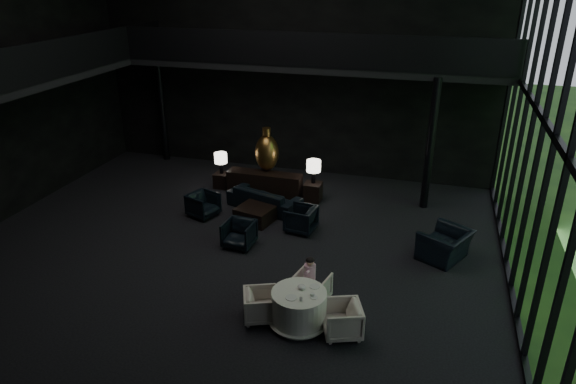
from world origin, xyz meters
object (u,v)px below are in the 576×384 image
(sofa, at_px, (264,194))
(window_armchair, at_px, (446,238))
(lounge_armchair_south, at_px, (239,233))
(dining_chair_north, at_px, (311,288))
(bronze_urn, at_px, (267,152))
(dining_chair_east, at_px, (342,318))
(coffee_table, at_px, (256,214))
(dining_table, at_px, (299,310))
(lounge_armchair_east, at_px, (301,217))
(side_table_left, at_px, (222,180))
(table_lamp_right, at_px, (314,167))
(child, at_px, (310,268))
(console, at_px, (265,184))
(dining_chair_west, at_px, (261,305))
(table_lamp_left, at_px, (221,159))
(side_table_right, at_px, (313,192))
(lounge_armchair_west, at_px, (203,203))

(sofa, relative_size, window_armchair, 1.88)
(lounge_armchair_south, height_order, dining_chair_north, lounge_armchair_south)
(bronze_urn, distance_m, window_armchair, 6.36)
(sofa, bearing_deg, dining_chair_north, 137.21)
(window_armchair, height_order, dining_chair_east, window_armchair)
(coffee_table, bearing_deg, dining_table, -60.11)
(lounge_armchair_east, bearing_deg, side_table_left, -116.32)
(table_lamp_right, bearing_deg, child, -77.15)
(console, relative_size, dining_chair_west, 3.68)
(table_lamp_left, relative_size, child, 1.27)
(sofa, height_order, dining_chair_north, sofa)
(bronze_urn, relative_size, table_lamp_right, 1.89)
(console, bearing_deg, sofa, -71.62)
(lounge_armchair_south, bearing_deg, console, 100.97)
(table_lamp_left, bearing_deg, child, -50.47)
(dining_chair_east, bearing_deg, lounge_armchair_east, -175.24)
(bronze_urn, bearing_deg, window_armchair, -26.35)
(table_lamp_left, height_order, lounge_armchair_south, table_lamp_left)
(side_table_right, bearing_deg, child, -77.04)
(lounge_armchair_west, bearing_deg, sofa, -37.91)
(lounge_armchair_south, height_order, coffee_table, lounge_armchair_south)
(side_table_right, height_order, sofa, sofa)
(console, xyz_separation_m, dining_chair_east, (3.71, -6.16, -0.01))
(side_table_left, distance_m, lounge_armchair_east, 4.08)
(table_lamp_right, relative_size, lounge_armchair_south, 0.95)
(side_table_left, distance_m, dining_chair_north, 7.05)
(window_armchair, height_order, coffee_table, window_armchair)
(table_lamp_right, xyz_separation_m, window_armchair, (4.05, -2.60, -0.54))
(bronze_urn, height_order, table_lamp_right, bronze_urn)
(window_armchair, distance_m, coffee_table, 5.35)
(console, relative_size, side_table_right, 4.16)
(console, xyz_separation_m, dining_table, (2.79, -6.06, -0.06))
(sofa, bearing_deg, lounge_armchair_south, 109.17)
(console, relative_size, window_armchair, 1.82)
(lounge_armchair_east, bearing_deg, bronze_urn, -135.31)
(window_armchair, distance_m, child, 3.85)
(side_table_right, xyz_separation_m, coffee_table, (-1.24, -1.86, -0.07))
(sofa, distance_m, coffee_table, 0.91)
(table_lamp_right, bearing_deg, side_table_left, 177.70)
(dining_chair_north, bearing_deg, window_armchair, -123.28)
(dining_chair_north, bearing_deg, lounge_armchair_south, -25.34)
(child, bearing_deg, table_lamp_right, -77.15)
(window_armchair, distance_m, dining_chair_east, 4.13)
(coffee_table, xyz_separation_m, dining_chair_north, (2.50, -3.43, 0.14))
(lounge_armchair_south, relative_size, dining_chair_east, 1.06)
(side_table_left, relative_size, dining_chair_north, 0.70)
(lounge_armchair_east, height_order, dining_table, lounge_armchair_east)
(dining_table, bearing_deg, dining_chair_east, -6.46)
(lounge_armchair_west, bearing_deg, lounge_armchair_east, -72.75)
(child, bearing_deg, table_lamp_left, -50.47)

